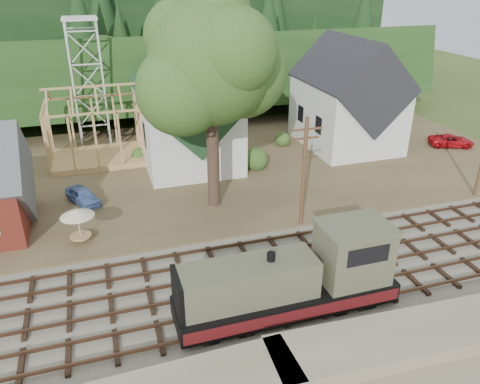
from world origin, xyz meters
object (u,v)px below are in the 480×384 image
object	(u,v)px
car_blue	(83,196)
patio_set	(77,214)
locomotive	(296,280)
car_red	(451,141)

from	to	relation	value
car_blue	patio_set	bearing A→B (deg)	-118.65
car_blue	patio_set	distance (m)	5.97
locomotive	car_red	distance (m)	31.02
car_blue	patio_set	world-z (taller)	patio_set
car_red	locomotive	bearing A→B (deg)	148.15
locomotive	patio_set	distance (m)	14.82
locomotive	car_blue	world-z (taller)	locomotive
car_blue	car_red	bearing A→B (deg)	-22.97
patio_set	car_blue	bearing A→B (deg)	87.61
locomotive	car_red	world-z (taller)	locomotive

